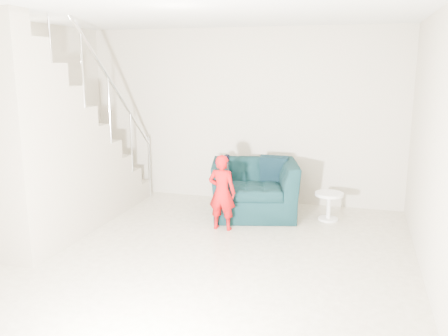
# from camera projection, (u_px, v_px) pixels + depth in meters

# --- Properties ---
(floor) EXTENTS (5.50, 5.50, 0.00)m
(floor) POSITION_uv_depth(u_px,v_px,m) (180.00, 266.00, 5.14)
(floor) COLOR gray
(floor) RESTS_ON ground
(ceiling) EXTENTS (5.50, 5.50, 0.00)m
(ceiling) POSITION_uv_depth(u_px,v_px,m) (175.00, 5.00, 4.57)
(ceiling) COLOR silver
(ceiling) RESTS_ON back_wall
(back_wall) EXTENTS (5.00, 0.00, 5.00)m
(back_wall) POSITION_uv_depth(u_px,v_px,m) (242.00, 116.00, 7.44)
(back_wall) COLOR #BDAC99
(back_wall) RESTS_ON floor
(right_wall) EXTENTS (0.00, 5.50, 5.50)m
(right_wall) POSITION_uv_depth(u_px,v_px,m) (442.00, 156.00, 4.18)
(right_wall) COLOR #BDAC99
(right_wall) RESTS_ON floor
(armchair) EXTENTS (1.43, 1.32, 0.78)m
(armchair) POSITION_uv_depth(u_px,v_px,m) (254.00, 188.00, 6.84)
(armchair) COLOR black
(armchair) RESTS_ON floor
(toddler) EXTENTS (0.38, 0.26, 1.01)m
(toddler) POSITION_uv_depth(u_px,v_px,m) (222.00, 192.00, 6.21)
(toddler) COLOR maroon
(toddler) RESTS_ON floor
(side_table) EXTENTS (0.40, 0.40, 0.40)m
(side_table) POSITION_uv_depth(u_px,v_px,m) (329.00, 202.00, 6.62)
(side_table) COLOR white
(side_table) RESTS_ON floor
(staircase) EXTENTS (1.02, 3.03, 3.62)m
(staircase) POSITION_uv_depth(u_px,v_px,m) (47.00, 161.00, 6.00)
(staircase) COLOR #ADA089
(staircase) RESTS_ON floor
(cushion) EXTENTS (0.41, 0.20, 0.41)m
(cushion) POSITION_uv_depth(u_px,v_px,m) (274.00, 169.00, 7.03)
(cushion) COLOR black
(cushion) RESTS_ON armchair
(throw) EXTENTS (0.06, 0.57, 0.64)m
(throw) POSITION_uv_depth(u_px,v_px,m) (222.00, 179.00, 6.96)
(throw) COLOR black
(throw) RESTS_ON armchair
(phone) EXTENTS (0.03, 0.05, 0.10)m
(phone) POSITION_uv_depth(u_px,v_px,m) (228.00, 166.00, 6.05)
(phone) COLOR black
(phone) RESTS_ON toddler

